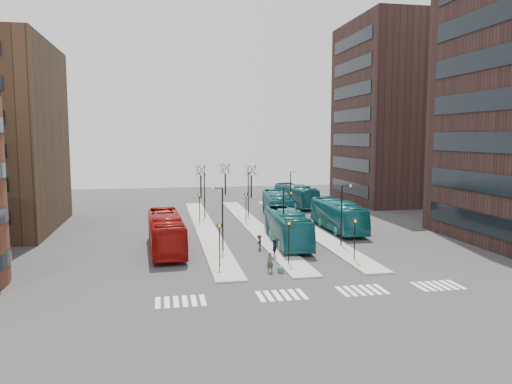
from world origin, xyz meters
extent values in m
plane|color=#2B2B2D|center=(0.00, 0.00, 0.00)|extent=(160.00, 160.00, 0.00)
cube|color=gray|center=(-4.00, 30.00, 0.07)|extent=(2.50, 45.00, 0.15)
cube|color=gray|center=(2.00, 30.00, 0.07)|extent=(2.50, 45.00, 0.15)
cube|color=gray|center=(8.00, 30.00, 0.07)|extent=(2.50, 45.00, 0.15)
cube|color=navy|center=(0.30, 9.56, 0.25)|extent=(0.48, 0.44, 0.50)
imported|color=maroon|center=(-8.77, 19.47, 1.80)|extent=(3.62, 13.08, 3.61)
imported|color=#135A60|center=(3.59, 20.30, 1.76)|extent=(3.78, 12.80, 3.52)
imported|color=#145D67|center=(6.17, 35.95, 1.78)|extent=(4.56, 13.08, 3.57)
imported|color=#15666A|center=(11.36, 26.53, 1.76)|extent=(3.01, 12.62, 3.51)
imported|color=#12525B|center=(11.75, 46.66, 1.73)|extent=(4.32, 12.70, 3.47)
imported|color=#4A4A2C|center=(-0.48, 9.97, 0.82)|extent=(0.61, 0.41, 1.64)
imported|color=black|center=(-8.61, 16.90, 0.86)|extent=(1.02, 0.92, 1.73)
imported|color=black|center=(0.92, 14.48, 0.87)|extent=(0.66, 1.09, 1.74)
imported|color=black|center=(0.21, 18.10, 0.74)|extent=(0.61, 0.99, 1.47)
cube|color=silver|center=(-9.50, 4.00, 0.01)|extent=(0.35, 2.40, 0.01)
cube|color=silver|center=(-8.90, 4.00, 0.01)|extent=(0.35, 2.40, 0.01)
cube|color=silver|center=(-8.30, 4.00, 0.01)|extent=(0.35, 2.40, 0.01)
cube|color=silver|center=(-7.70, 4.00, 0.01)|extent=(0.35, 2.40, 0.01)
cube|color=silver|center=(-7.10, 4.00, 0.01)|extent=(0.35, 2.40, 0.01)
cube|color=silver|center=(-6.50, 4.00, 0.01)|extent=(0.35, 2.40, 0.01)
cube|color=silver|center=(-2.50, 4.00, 0.01)|extent=(0.35, 2.40, 0.01)
cube|color=silver|center=(-1.90, 4.00, 0.01)|extent=(0.35, 2.40, 0.01)
cube|color=silver|center=(-1.30, 4.00, 0.01)|extent=(0.35, 2.40, 0.01)
cube|color=silver|center=(-0.70, 4.00, 0.01)|extent=(0.35, 2.40, 0.01)
cube|color=silver|center=(-0.10, 4.00, 0.01)|extent=(0.35, 2.40, 0.01)
cube|color=silver|center=(0.50, 4.00, 0.01)|extent=(0.35, 2.40, 0.01)
cube|color=silver|center=(3.50, 4.00, 0.01)|extent=(0.35, 2.40, 0.01)
cube|color=silver|center=(4.10, 4.00, 0.01)|extent=(0.35, 2.40, 0.01)
cube|color=silver|center=(4.70, 4.00, 0.01)|extent=(0.35, 2.40, 0.01)
cube|color=silver|center=(5.30, 4.00, 0.01)|extent=(0.35, 2.40, 0.01)
cube|color=silver|center=(5.90, 4.00, 0.01)|extent=(0.35, 2.40, 0.01)
cube|color=silver|center=(6.50, 4.00, 0.01)|extent=(0.35, 2.40, 0.01)
cube|color=silver|center=(9.50, 4.00, 0.01)|extent=(0.35, 2.40, 0.01)
cube|color=silver|center=(10.10, 4.00, 0.01)|extent=(0.35, 2.40, 0.01)
cube|color=silver|center=(10.70, 4.00, 0.01)|extent=(0.35, 2.40, 0.01)
cube|color=silver|center=(11.30, 4.00, 0.01)|extent=(0.35, 2.40, 0.01)
cube|color=silver|center=(11.90, 4.00, 0.01)|extent=(0.35, 2.40, 0.01)
cube|color=silver|center=(12.50, 4.00, 0.01)|extent=(0.35, 2.40, 0.01)
cube|color=black|center=(21.94, 16.00, 2.50)|extent=(0.12, 16.00, 2.00)
cube|color=black|center=(21.94, 16.00, 6.50)|extent=(0.12, 16.00, 2.00)
cube|color=black|center=(21.94, 16.00, 10.50)|extent=(0.12, 16.00, 2.00)
cube|color=black|center=(21.94, 16.00, 14.50)|extent=(0.12, 16.00, 2.00)
cube|color=black|center=(21.94, 16.00, 18.50)|extent=(0.12, 16.00, 2.00)
cube|color=black|center=(21.94, 16.00, 22.50)|extent=(0.12, 16.00, 2.00)
cube|color=#311F1B|center=(32.00, 50.00, 15.00)|extent=(20.00, 20.00, 30.00)
cube|color=black|center=(21.94, 50.00, 2.50)|extent=(0.12, 16.00, 2.00)
cube|color=black|center=(21.94, 50.00, 6.50)|extent=(0.12, 16.00, 2.00)
cube|color=black|center=(21.94, 50.00, 10.50)|extent=(0.12, 16.00, 2.00)
cube|color=black|center=(21.94, 50.00, 14.50)|extent=(0.12, 16.00, 2.00)
cube|color=black|center=(21.94, 50.00, 18.50)|extent=(0.12, 16.00, 2.00)
cube|color=black|center=(21.94, 50.00, 22.50)|extent=(0.12, 16.00, 2.00)
cube|color=black|center=(21.94, 50.00, 26.50)|extent=(0.12, 16.00, 2.00)
cylinder|color=black|center=(-4.40, 12.00, 1.90)|extent=(0.10, 0.10, 3.50)
cube|color=black|center=(-4.40, 12.00, 3.65)|extent=(0.45, 0.10, 0.30)
cube|color=yellow|center=(-4.40, 11.94, 3.65)|extent=(0.20, 0.02, 0.20)
cylinder|color=black|center=(-4.40, 34.00, 1.90)|extent=(0.10, 0.10, 3.50)
cube|color=black|center=(-4.40, 34.00, 3.65)|extent=(0.45, 0.10, 0.30)
cube|color=yellow|center=(-4.40, 33.94, 3.65)|extent=(0.20, 0.02, 0.20)
cylinder|color=black|center=(1.60, 12.00, 1.90)|extent=(0.10, 0.10, 3.50)
cube|color=black|center=(1.60, 12.00, 3.65)|extent=(0.45, 0.10, 0.30)
cube|color=yellow|center=(1.60, 11.94, 3.65)|extent=(0.20, 0.02, 0.20)
cylinder|color=black|center=(1.60, 34.00, 1.90)|extent=(0.10, 0.10, 3.50)
cube|color=black|center=(1.60, 34.00, 3.65)|extent=(0.45, 0.10, 0.30)
cube|color=yellow|center=(1.60, 33.94, 3.65)|extent=(0.20, 0.02, 0.20)
cylinder|color=black|center=(7.60, 12.00, 1.90)|extent=(0.10, 0.10, 3.50)
cube|color=black|center=(7.60, 12.00, 3.65)|extent=(0.45, 0.10, 0.30)
cube|color=yellow|center=(7.60, 11.94, 3.65)|extent=(0.20, 0.02, 0.20)
cylinder|color=black|center=(7.60, 34.00, 1.90)|extent=(0.10, 0.10, 3.50)
cube|color=black|center=(7.60, 34.00, 3.65)|extent=(0.45, 0.10, 0.30)
cube|color=yellow|center=(7.60, 33.94, 3.65)|extent=(0.20, 0.02, 0.20)
cylinder|color=black|center=(-3.40, 18.00, 3.15)|extent=(0.14, 0.14, 6.00)
cylinder|color=black|center=(-3.85, 18.00, 6.15)|extent=(0.90, 0.08, 0.08)
sphere|color=silver|center=(-4.30, 18.00, 6.15)|extent=(0.24, 0.24, 0.24)
cylinder|color=black|center=(-3.40, 38.00, 3.15)|extent=(0.14, 0.14, 6.00)
cylinder|color=black|center=(-3.85, 38.00, 6.15)|extent=(0.90, 0.08, 0.08)
sphere|color=silver|center=(-4.30, 38.00, 6.15)|extent=(0.24, 0.24, 0.24)
cylinder|color=black|center=(2.60, 18.00, 3.15)|extent=(0.14, 0.14, 6.00)
cylinder|color=black|center=(3.05, 18.00, 6.15)|extent=(0.90, 0.08, 0.08)
sphere|color=silver|center=(3.50, 18.00, 6.15)|extent=(0.24, 0.24, 0.24)
cylinder|color=black|center=(2.60, 38.00, 3.15)|extent=(0.14, 0.14, 6.00)
cylinder|color=black|center=(3.05, 38.00, 6.15)|extent=(0.90, 0.08, 0.08)
sphere|color=silver|center=(3.50, 38.00, 6.15)|extent=(0.24, 0.24, 0.24)
cylinder|color=black|center=(8.60, 18.00, 3.15)|extent=(0.14, 0.14, 6.00)
cylinder|color=black|center=(9.05, 18.00, 6.15)|extent=(0.90, 0.08, 0.08)
sphere|color=silver|center=(9.50, 18.00, 6.15)|extent=(0.24, 0.24, 0.24)
cylinder|color=black|center=(8.60, 38.00, 3.15)|extent=(0.14, 0.14, 6.00)
cylinder|color=black|center=(9.05, 38.00, 6.15)|extent=(0.90, 0.08, 0.08)
sphere|color=silver|center=(9.50, 38.00, 6.15)|extent=(0.24, 0.24, 0.24)
cylinder|color=black|center=(-2.00, 62.00, 2.00)|extent=(0.30, 0.30, 4.00)
cylinder|color=black|center=(-1.30, 62.00, 4.90)|extent=(0.10, 1.56, 1.95)
cylinder|color=black|center=(-1.78, 62.67, 4.90)|extent=(1.48, 0.59, 1.97)
cylinder|color=black|center=(-2.57, 62.41, 4.90)|extent=(0.90, 1.31, 1.99)
cylinder|color=black|center=(-2.57, 61.59, 4.90)|extent=(0.89, 1.31, 1.99)
cylinder|color=black|center=(-1.79, 61.33, 4.90)|extent=(1.48, 0.58, 1.97)
cylinder|color=black|center=(3.00, 66.00, 2.00)|extent=(0.30, 0.30, 4.00)
cylinder|color=black|center=(3.70, 66.00, 4.90)|extent=(0.10, 1.56, 1.95)
cylinder|color=black|center=(3.22, 66.67, 4.90)|extent=(1.48, 0.59, 1.97)
cylinder|color=black|center=(2.43, 66.41, 4.90)|extent=(0.90, 1.31, 1.99)
cylinder|color=black|center=(2.43, 65.59, 4.90)|extent=(0.89, 1.31, 1.99)
cylinder|color=black|center=(3.21, 65.33, 4.90)|extent=(1.48, 0.58, 1.97)
cylinder|color=black|center=(7.00, 60.00, 2.00)|extent=(0.30, 0.30, 4.00)
cylinder|color=black|center=(7.70, 60.00, 4.90)|extent=(0.10, 1.56, 1.95)
cylinder|color=black|center=(7.22, 60.67, 4.90)|extent=(1.48, 0.59, 1.97)
cylinder|color=black|center=(6.43, 60.41, 4.90)|extent=(0.90, 1.31, 1.99)
cylinder|color=black|center=(6.43, 59.59, 4.90)|extent=(0.89, 1.31, 1.99)
cylinder|color=black|center=(7.21, 59.33, 4.90)|extent=(1.48, 0.58, 1.97)
camera|label=1|loc=(-9.10, -28.95, 11.08)|focal=35.00mm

